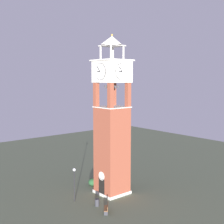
% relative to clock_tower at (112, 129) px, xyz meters
% --- Properties ---
extents(ground, '(80.00, 80.00, 0.00)m').
position_rel_clock_tower_xyz_m(ground, '(0.00, 0.00, -8.22)').
color(ground, '#5B664C').
extents(clock_tower, '(3.93, 3.93, 19.82)m').
position_rel_clock_tower_xyz_m(clock_tower, '(0.00, 0.00, 0.00)').
color(clock_tower, brown).
rests_on(clock_tower, ground).
extents(park_bench, '(1.50, 1.38, 0.95)m').
position_rel_clock_tower_xyz_m(park_bench, '(3.99, -4.10, -7.74)').
color(park_bench, brown).
rests_on(park_bench, ground).
extents(lamp_post, '(0.36, 0.36, 4.04)m').
position_rel_clock_tower_xyz_m(lamp_post, '(-0.74, -5.16, -5.43)').
color(lamp_post, black).
rests_on(lamp_post, ground).
extents(trash_bin, '(0.52, 0.52, 0.80)m').
position_rel_clock_tower_xyz_m(trash_bin, '(1.96, -3.87, -7.82)').
color(trash_bin, '#2D2D33').
rests_on(trash_bin, ground).
extents(shrub_near_entry, '(1.13, 1.13, 0.97)m').
position_rel_clock_tower_xyz_m(shrub_near_entry, '(-3.73, -0.33, -7.73)').
color(shrub_near_entry, '#234C28').
rests_on(shrub_near_entry, ground).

